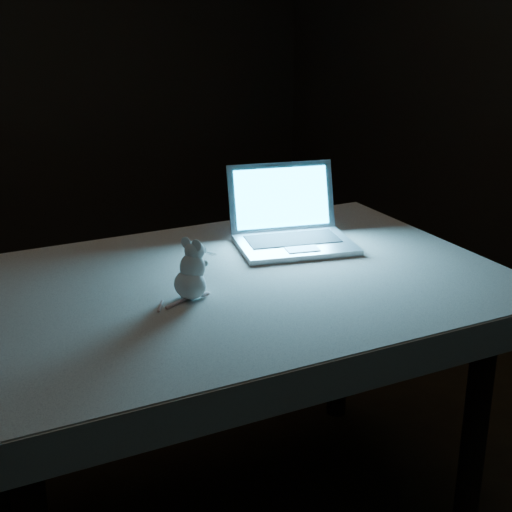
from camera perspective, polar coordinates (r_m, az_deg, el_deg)
floor at (r=2.74m, az=-0.62°, el=-16.75°), size 5.00×5.00×0.00m
table at (r=2.34m, az=-2.21°, el=-11.55°), size 1.68×1.24×0.82m
tablecloth at (r=2.23m, az=-1.70°, el=-2.67°), size 1.90×1.56×0.10m
laptop at (r=2.40m, az=3.10°, el=3.48°), size 0.47×0.44×0.25m
plush_mouse at (r=2.02m, az=-5.13°, el=-1.05°), size 0.15×0.15×0.17m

